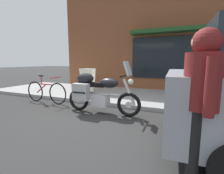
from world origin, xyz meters
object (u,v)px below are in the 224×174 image
parked_bicycle (46,92)px  sandwich_board_sign (88,80)px  touring_motorcycle (97,91)px  pedestrian_walking (203,91)px

parked_bicycle → sandwich_board_sign: 1.83m
touring_motorcycle → sandwich_board_sign: size_ratio=2.15×
parked_bicycle → sandwich_board_sign: (0.58, 1.72, 0.23)m
pedestrian_walking → sandwich_board_sign: (-3.84, 3.93, -0.46)m
parked_bicycle → pedestrian_walking: size_ratio=1.01×
parked_bicycle → sandwich_board_sign: sandwich_board_sign is taller
touring_motorcycle → parked_bicycle: touring_motorcycle is taller
parked_bicycle → sandwich_board_sign: size_ratio=1.76×
pedestrian_walking → sandwich_board_sign: pedestrian_walking is taller
parked_bicycle → pedestrian_walking: 4.99m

